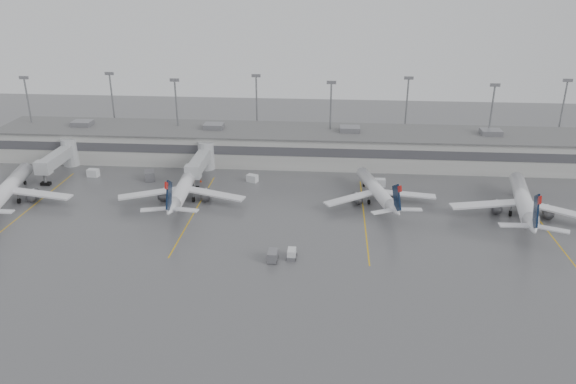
# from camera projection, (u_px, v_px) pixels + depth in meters

# --- Properties ---
(ground) EXTENTS (260.00, 260.00, 0.00)m
(ground) POSITION_uv_depth(u_px,v_px,m) (265.00, 274.00, 93.12)
(ground) COLOR #505052
(ground) RESTS_ON ground
(terminal) EXTENTS (152.00, 17.00, 9.45)m
(terminal) POSITION_uv_depth(u_px,v_px,m) (291.00, 145.00, 145.04)
(terminal) COLOR #A7A7A2
(terminal) RESTS_ON ground
(light_masts) EXTENTS (142.40, 8.00, 20.60)m
(light_masts) POSITION_uv_depth(u_px,v_px,m) (293.00, 110.00, 147.39)
(light_masts) COLOR gray
(light_masts) RESTS_ON ground
(jet_bridge_left) EXTENTS (4.00, 17.20, 7.00)m
(jet_bridge_left) POSITION_uv_depth(u_px,v_px,m) (62.00, 156.00, 137.91)
(jet_bridge_left) COLOR #A5A8AB
(jet_bridge_left) RESTS_ON ground
(jet_bridge_right) EXTENTS (4.00, 17.20, 7.00)m
(jet_bridge_right) POSITION_uv_depth(u_px,v_px,m) (203.00, 160.00, 135.34)
(jet_bridge_right) COLOR #A5A8AB
(jet_bridge_right) RESTS_ON ground
(stand_markings) EXTENTS (105.25, 40.00, 0.01)m
(stand_markings) POSITION_uv_depth(u_px,v_px,m) (279.00, 214.00, 115.26)
(stand_markings) COLOR #E5AC0D
(stand_markings) RESTS_ON ground
(jet_far_left) EXTENTS (27.66, 31.31, 10.23)m
(jet_far_left) POSITION_uv_depth(u_px,v_px,m) (7.00, 189.00, 119.52)
(jet_far_left) COLOR silver
(jet_far_left) RESTS_ON ground
(jet_mid_left) EXTENTS (27.31, 30.66, 9.91)m
(jet_mid_left) POSITION_uv_depth(u_px,v_px,m) (183.00, 188.00, 120.63)
(jet_mid_left) COLOR silver
(jet_mid_left) RESTS_ON ground
(jet_mid_right) EXTENTS (23.95, 27.18, 8.96)m
(jet_mid_right) POSITION_uv_depth(u_px,v_px,m) (377.00, 191.00, 119.77)
(jet_mid_right) COLOR silver
(jet_mid_right) RESTS_ON ground
(jet_far_right) EXTENTS (28.62, 32.36, 10.54)m
(jet_far_right) POSITION_uv_depth(u_px,v_px,m) (524.00, 201.00, 113.18)
(jet_far_right) COLOR silver
(jet_far_right) RESTS_ON ground
(baggage_tug) EXTENTS (1.77, 2.67, 1.69)m
(baggage_tug) POSITION_uv_depth(u_px,v_px,m) (292.00, 255.00, 97.92)
(baggage_tug) COLOR silver
(baggage_tug) RESTS_ON ground
(baggage_cart) EXTENTS (1.71, 2.91, 1.85)m
(baggage_cart) POSITION_uv_depth(u_px,v_px,m) (273.00, 256.00, 96.93)
(baggage_cart) COLOR slate
(baggage_cart) RESTS_ON ground
(gse_uld_a) EXTENTS (2.77, 2.01, 1.84)m
(gse_uld_a) POSITION_uv_depth(u_px,v_px,m) (93.00, 173.00, 135.30)
(gse_uld_a) COLOR silver
(gse_uld_a) RESTS_ON ground
(gse_uld_b) EXTENTS (2.91, 2.46, 1.75)m
(gse_uld_b) POSITION_uv_depth(u_px,v_px,m) (252.00, 178.00, 132.03)
(gse_uld_b) COLOR silver
(gse_uld_b) RESTS_ON ground
(gse_uld_c) EXTENTS (2.52, 1.70, 1.77)m
(gse_uld_c) POSITION_uv_depth(u_px,v_px,m) (380.00, 183.00, 129.44)
(gse_uld_c) COLOR silver
(gse_uld_c) RESTS_ON ground
(gse_loader) EXTENTS (3.28, 4.08, 2.22)m
(gse_loader) POSITION_uv_depth(u_px,v_px,m) (150.00, 175.00, 133.13)
(gse_loader) COLOR slate
(gse_loader) RESTS_ON ground
(cone_a) EXTENTS (0.44, 0.44, 0.69)m
(cone_a) POSITION_uv_depth(u_px,v_px,m) (45.00, 176.00, 134.65)
(cone_a) COLOR #E73604
(cone_a) RESTS_ON ground
(cone_b) EXTENTS (0.43, 0.43, 0.69)m
(cone_b) POSITION_uv_depth(u_px,v_px,m) (201.00, 181.00, 132.03)
(cone_b) COLOR #E73604
(cone_b) RESTS_ON ground
(cone_c) EXTENTS (0.51, 0.51, 0.80)m
(cone_c) POSITION_uv_depth(u_px,v_px,m) (379.00, 184.00, 130.05)
(cone_c) COLOR #E73604
(cone_c) RESTS_ON ground
(cone_d) EXTENTS (0.47, 0.47, 0.75)m
(cone_d) POSITION_uv_depth(u_px,v_px,m) (510.00, 202.00, 120.05)
(cone_d) COLOR #E73604
(cone_d) RESTS_ON ground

